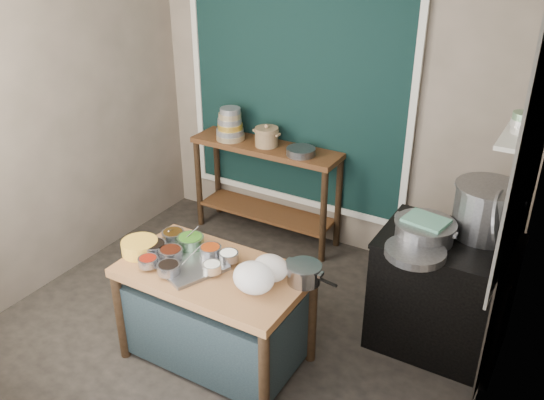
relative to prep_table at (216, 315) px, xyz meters
The scene contains 30 objects.
floor 0.57m from the prep_table, 96.91° to the left, with size 3.50×3.00×0.02m, color #2F2924.
back_wall 2.18m from the prep_table, 91.49° to the left, with size 3.50×0.02×2.80m, color gray.
left_wall 2.12m from the prep_table, 167.15° to the left, with size 0.02×3.00×2.80m, color gray.
right_wall 2.04m from the prep_table, 13.57° to the left, with size 0.02×3.00×2.80m, color gray.
curtain_panel 2.16m from the prep_table, 101.99° to the left, with size 2.10×0.02×1.90m, color black.
curtain_frame 2.15m from the prep_table, 102.06° to the left, with size 2.22×0.03×2.02m, color beige, non-canonical shape.
tile_panel 2.44m from the prep_table, 29.74° to the left, with size 0.02×1.70×1.70m, color #B2B2AA.
soot_patch 2.02m from the prep_table, 32.16° to the left, with size 0.01×1.30×1.30m, color black.
wall_shelf 2.36m from the prep_table, 38.63° to the left, with size 0.22×0.70×0.03m, color beige.
prep_table is the anchor object (origin of this frame).
back_counter 1.80m from the prep_table, 109.52° to the left, with size 1.45×0.40×0.95m, color #533017.
stove_block 1.62m from the prep_table, 36.52° to the left, with size 0.90×0.68×0.85m, color black.
stove_top 1.69m from the prep_table, 36.52° to the left, with size 0.92×0.69×0.03m, color black.
condiment_tray 0.45m from the prep_table, behind, with size 0.56×0.40×0.02m, color gray.
condiment_bowls 0.51m from the prep_table, behind, with size 0.66×0.51×0.08m.
yellow_basin 0.71m from the prep_table, behind, with size 0.25×0.25×0.10m, color yellow.
saucepan 0.75m from the prep_table, 17.48° to the left, with size 0.23×0.23×0.13m, color gray, non-canonical shape.
plastic_bag_a 0.60m from the prep_table, 10.27° to the right, with size 0.27×0.23×0.20m, color white.
plastic_bag_b 0.61m from the prep_table, 14.29° to the left, with size 0.23×0.20×0.17m, color white.
bowl_stack 2.04m from the prep_table, 120.34° to the left, with size 0.27×0.27×0.30m.
utensil_cup 2.01m from the prep_table, 119.67° to the left, with size 0.15×0.15×0.09m, color gray.
ceramic_crock 1.89m from the prep_table, 109.16° to the left, with size 0.23×0.23×0.15m, color #88674A, non-canonical shape.
wide_bowl 1.76m from the prep_table, 97.20° to the left, with size 0.26×0.26×0.06m, color gray.
stock_pot 1.99m from the prep_table, 38.11° to the left, with size 0.47×0.47×0.37m, color gray, non-canonical shape.
pot_lid 2.01m from the prep_table, 32.97° to the left, with size 0.40×0.40×0.02m, color gray.
steamer 1.55m from the prep_table, 37.38° to the left, with size 0.42×0.42×0.14m, color gray, non-canonical shape.
green_cloth 1.58m from the prep_table, 37.38° to the left, with size 0.28×0.21×0.02m, color #66A488.
shallow_pan 1.42m from the prep_table, 29.15° to the left, with size 0.40×0.40×0.05m, color gray.
shelf_bowl_stack 2.39m from the prep_table, 38.00° to the left, with size 0.16×0.16×0.13m.
shelf_bowl_green 2.50m from the prep_table, 42.97° to the left, with size 0.13×0.13×0.05m, color gray.
Camera 1 is at (2.00, -2.97, 2.89)m, focal length 38.00 mm.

